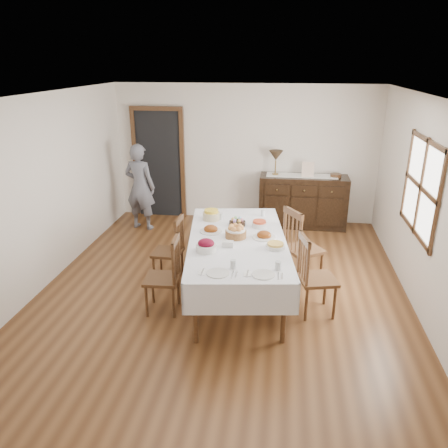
# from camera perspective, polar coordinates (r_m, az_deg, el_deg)

# --- Properties ---
(ground) EXTENTS (6.00, 6.00, 0.00)m
(ground) POSITION_cam_1_polar(r_m,az_deg,el_deg) (6.13, -0.13, -8.67)
(ground) COLOR brown
(room_shell) EXTENTS (5.02, 6.02, 2.65)m
(room_shell) POSITION_cam_1_polar(r_m,az_deg,el_deg) (5.94, -0.96, 7.42)
(room_shell) COLOR white
(room_shell) RESTS_ON ground
(dining_table) EXTENTS (1.57, 2.59, 0.84)m
(dining_table) POSITION_cam_1_polar(r_m,az_deg,el_deg) (5.67, 1.74, -2.85)
(dining_table) COLOR silver
(dining_table) RESTS_ON ground
(chair_left_near) EXTENTS (0.44, 0.44, 1.00)m
(chair_left_near) POSITION_cam_1_polar(r_m,az_deg,el_deg) (5.49, -7.60, -6.58)
(chair_left_near) COLOR #4C301B
(chair_left_near) RESTS_ON ground
(chair_left_far) EXTENTS (0.41, 0.41, 0.97)m
(chair_left_far) POSITION_cam_1_polar(r_m,az_deg,el_deg) (6.24, -6.95, -3.25)
(chair_left_far) COLOR #4C301B
(chair_left_far) RESTS_ON ground
(chair_right_near) EXTENTS (0.53, 0.53, 1.05)m
(chair_right_near) POSITION_cam_1_polar(r_m,az_deg,el_deg) (5.50, 11.60, -6.53)
(chair_right_near) COLOR #4C301B
(chair_right_near) RESTS_ON ground
(chair_right_far) EXTENTS (0.64, 0.64, 1.11)m
(chair_right_far) POSITION_cam_1_polar(r_m,az_deg,el_deg) (6.21, 9.96, -2.81)
(chair_right_far) COLOR #4C301B
(chair_right_far) RESTS_ON ground
(sideboard) EXTENTS (1.62, 0.59, 0.97)m
(sideboard) POSITION_cam_1_polar(r_m,az_deg,el_deg) (8.40, 10.24, 2.95)
(sideboard) COLOR black
(sideboard) RESTS_ON ground
(person) EXTENTS (0.59, 0.44, 1.71)m
(person) POSITION_cam_1_polar(r_m,az_deg,el_deg) (8.20, -10.93, 5.13)
(person) COLOR slate
(person) RESTS_ON ground
(bread_basket) EXTENTS (0.28, 0.28, 0.17)m
(bread_basket) POSITION_cam_1_polar(r_m,az_deg,el_deg) (5.65, 1.55, -1.03)
(bread_basket) COLOR brown
(bread_basket) RESTS_ON dining_table
(egg_basket) EXTENTS (0.23, 0.23, 0.11)m
(egg_basket) POSITION_cam_1_polar(r_m,az_deg,el_deg) (6.08, 1.75, 0.21)
(egg_basket) COLOR black
(egg_basket) RESTS_ON dining_table
(ham_platter_a) EXTENTS (0.30, 0.30, 0.11)m
(ham_platter_a) POSITION_cam_1_polar(r_m,az_deg,el_deg) (5.85, -1.74, -0.74)
(ham_platter_a) COLOR silver
(ham_platter_a) RESTS_ON dining_table
(ham_platter_b) EXTENTS (0.30, 0.30, 0.11)m
(ham_platter_b) POSITION_cam_1_polar(r_m,az_deg,el_deg) (5.68, 5.25, -1.53)
(ham_platter_b) COLOR silver
(ham_platter_b) RESTS_ON dining_table
(beet_bowl) EXTENTS (0.25, 0.25, 0.16)m
(beet_bowl) POSITION_cam_1_polar(r_m,az_deg,el_deg) (5.25, -2.35, -2.88)
(beet_bowl) COLOR silver
(beet_bowl) RESTS_ON dining_table
(carrot_bowl) EXTENTS (0.20, 0.20, 0.09)m
(carrot_bowl) POSITION_cam_1_polar(r_m,az_deg,el_deg) (6.03, 4.64, 0.01)
(carrot_bowl) COLOR silver
(carrot_bowl) RESTS_ON dining_table
(pineapple_bowl) EXTENTS (0.25, 0.25, 0.15)m
(pineapple_bowl) POSITION_cam_1_polar(r_m,az_deg,el_deg) (6.28, -1.67, 1.18)
(pineapple_bowl) COLOR #C3B489
(pineapple_bowl) RESTS_ON dining_table
(casserole_dish) EXTENTS (0.23, 0.23, 0.07)m
(casserole_dish) POSITION_cam_1_polar(r_m,az_deg,el_deg) (5.38, 6.73, -2.83)
(casserole_dish) COLOR silver
(casserole_dish) RESTS_ON dining_table
(butter_dish) EXTENTS (0.15, 0.11, 0.07)m
(butter_dish) POSITION_cam_1_polar(r_m,az_deg,el_deg) (5.39, 0.49, -2.62)
(butter_dish) COLOR silver
(butter_dish) RESTS_ON dining_table
(setting_left) EXTENTS (0.44, 0.31, 0.10)m
(setting_left) POSITION_cam_1_polar(r_m,az_deg,el_deg) (4.78, -0.18, -6.03)
(setting_left) COLOR silver
(setting_left) RESTS_ON dining_table
(setting_right) EXTENTS (0.44, 0.31, 0.10)m
(setting_right) POSITION_cam_1_polar(r_m,az_deg,el_deg) (4.77, 5.75, -6.19)
(setting_right) COLOR silver
(setting_right) RESTS_ON dining_table
(glass_far_a) EXTENTS (0.07, 0.07, 0.09)m
(glass_far_a) POSITION_cam_1_polar(r_m,az_deg,el_deg) (6.30, -0.41, 1.02)
(glass_far_a) COLOR silver
(glass_far_a) RESTS_ON dining_table
(glass_far_b) EXTENTS (0.06, 0.06, 0.09)m
(glass_far_b) POSITION_cam_1_polar(r_m,az_deg,el_deg) (6.46, 5.11, 1.44)
(glass_far_b) COLOR silver
(glass_far_b) RESTS_ON dining_table
(runner) EXTENTS (1.30, 0.35, 0.01)m
(runner) POSITION_cam_1_polar(r_m,az_deg,el_deg) (8.29, 10.12, 6.26)
(runner) COLOR white
(runner) RESTS_ON sideboard
(table_lamp) EXTENTS (0.26, 0.26, 0.46)m
(table_lamp) POSITION_cam_1_polar(r_m,az_deg,el_deg) (8.20, 6.79, 8.79)
(table_lamp) COLOR olive
(table_lamp) RESTS_ON sideboard
(picture_frame) EXTENTS (0.22, 0.08, 0.28)m
(picture_frame) POSITION_cam_1_polar(r_m,az_deg,el_deg) (8.19, 10.91, 7.01)
(picture_frame) COLOR beige
(picture_frame) RESTS_ON sideboard
(deco_bowl) EXTENTS (0.20, 0.20, 0.06)m
(deco_bowl) POSITION_cam_1_polar(r_m,az_deg,el_deg) (8.33, 14.39, 6.17)
(deco_bowl) COLOR #4C301B
(deco_bowl) RESTS_ON sideboard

